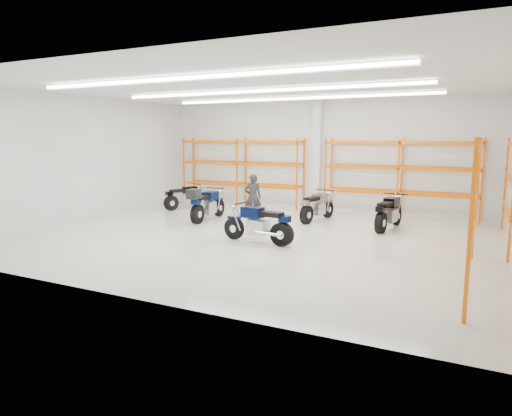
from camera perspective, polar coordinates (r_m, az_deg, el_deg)
The scene contains 12 objects.
ground at distance 14.10m, azimuth -0.21°, elevation -3.47°, with size 14.00×14.00×0.00m, color beige.
room_shell at distance 13.81m, azimuth -0.17°, elevation 9.98°, with size 14.02×12.02×4.51m.
motorcycle_main at distance 13.00m, azimuth 0.55°, elevation -2.13°, with size 2.31×0.78×1.13m.
motorcycle_back_a at distance 19.50m, azimuth -8.90°, elevation 1.30°, with size 1.06×1.99×1.04m.
motorcycle_back_b at distance 16.59m, azimuth -6.32°, elevation 0.42°, with size 0.77×2.42×1.24m.
motorcycle_back_c at distance 16.58m, azimuth 7.54°, elevation 0.11°, with size 0.83×2.22×1.10m.
motorcycle_back_d at distance 15.53m, azimuth 16.21°, elevation -0.68°, with size 0.80×2.32×1.14m.
standing_man at distance 16.59m, azimuth -0.39°, elevation 1.35°, with size 0.62×0.41×1.69m, color black.
structural_column at distance 19.18m, azimuth 7.66°, elevation 6.49°, with size 0.32×0.32×4.50m, color white.
pallet_racking_back_left at distance 20.25m, azimuth -1.86°, elevation 5.36°, with size 5.67×0.87×3.00m.
pallet_racking_back_right at distance 18.05m, azimuth 17.57°, elevation 4.54°, with size 5.67×0.87×3.00m.
pallet_racking_side at distance 12.38m, azimuth 27.70°, elevation 2.31°, with size 0.87×9.07×3.00m.
Camera 1 is at (6.19, -12.32, 2.99)m, focal length 32.00 mm.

